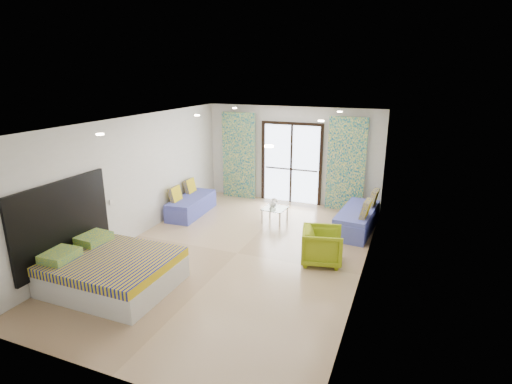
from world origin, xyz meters
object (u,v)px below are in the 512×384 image
at_px(armchair, 322,244).
at_px(daybed_left, 191,204).
at_px(bed, 112,271).
at_px(daybed_right, 358,219).
at_px(coffee_table, 275,210).

bearing_deg(armchair, daybed_left, 55.91).
xyz_separation_m(bed, daybed_right, (3.59, 4.21, -0.01)).
relative_size(daybed_right, coffee_table, 3.03).
bearing_deg(daybed_right, coffee_table, -169.43).
height_order(daybed_left, daybed_right, daybed_right).
bearing_deg(coffee_table, daybed_left, -173.22).
relative_size(bed, armchair, 2.64).
bearing_deg(daybed_right, daybed_left, -168.97).
xyz_separation_m(daybed_left, daybed_right, (4.23, 0.47, 0.03)).
relative_size(coffee_table, armchair, 0.82).
xyz_separation_m(daybed_left, coffee_table, (2.24, 0.27, 0.06)).
xyz_separation_m(bed, coffee_table, (1.60, 4.00, 0.03)).
bearing_deg(daybed_right, bed, -125.85).
height_order(daybed_right, coffee_table, daybed_right).
distance_m(bed, daybed_right, 5.53).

